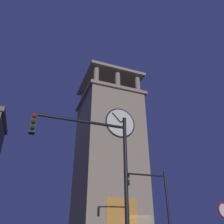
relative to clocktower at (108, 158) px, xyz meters
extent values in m
cube|color=gray|center=(0.00, -0.03, -0.59)|extent=(7.06, 7.76, 16.80)
cube|color=gray|center=(0.00, -0.03, 8.00)|extent=(7.66, 8.36, 0.40)
cylinder|color=gray|center=(-2.93, 3.26, 9.47)|extent=(0.70, 0.70, 2.54)
cylinder|color=gray|center=(0.00, 3.26, 9.47)|extent=(0.70, 0.70, 2.54)
cylinder|color=gray|center=(2.93, 3.26, 9.47)|extent=(0.70, 0.70, 2.54)
cylinder|color=gray|center=(-2.93, -3.31, 9.47)|extent=(0.70, 0.70, 2.54)
cylinder|color=gray|center=(0.00, -3.31, 9.47)|extent=(0.70, 0.70, 2.54)
cylinder|color=gray|center=(2.93, -3.31, 9.47)|extent=(0.70, 0.70, 2.54)
cube|color=gray|center=(0.00, -0.03, 10.94)|extent=(7.66, 8.36, 0.40)
cylinder|color=black|center=(0.00, -0.03, 12.57)|extent=(0.12, 0.12, 2.86)
cylinder|color=silver|center=(0.00, 3.92, 3.17)|extent=(3.48, 0.12, 3.48)
torus|color=black|center=(0.00, 3.94, 3.17)|extent=(3.64, 0.16, 3.64)
cube|color=black|center=(-0.35, 4.02, 3.50)|extent=(0.78, 0.06, 0.75)
cube|color=black|center=(0.52, 4.02, 3.70)|extent=(1.12, 0.06, 1.14)
cube|color=orange|center=(0.00, 3.81, -6.99)|extent=(3.20, 0.24, 4.00)
cylinder|color=black|center=(5.49, 16.99, -5.98)|extent=(0.16, 0.16, 6.03)
cylinder|color=black|center=(7.39, 16.99, -3.44)|extent=(3.81, 0.12, 0.12)
cube|color=black|center=(9.30, 16.99, -3.86)|extent=(0.22, 0.30, 0.75)
sphere|color=red|center=(9.30, 17.17, -3.59)|extent=(0.16, 0.16, 0.16)
sphere|color=#392705|center=(9.30, 17.17, -3.84)|extent=(0.16, 0.16, 0.16)
sphere|color=#063316|center=(9.30, 17.17, -4.09)|extent=(0.16, 0.16, 0.16)
cylinder|color=black|center=(-0.34, 11.12, -6.39)|extent=(0.16, 0.16, 5.20)
cylinder|color=black|center=(1.18, 11.12, -4.14)|extent=(3.04, 0.12, 0.12)
cube|color=black|center=(2.70, 11.12, -4.56)|extent=(0.22, 0.30, 0.75)
sphere|color=#360505|center=(2.70, 11.30, -4.29)|extent=(0.16, 0.16, 0.16)
sphere|color=orange|center=(2.70, 11.30, -4.54)|extent=(0.16, 0.16, 0.16)
sphere|color=#063316|center=(2.70, 11.30, -4.79)|extent=(0.16, 0.16, 0.16)
cylinder|color=white|center=(-0.37, 15.93, -6.64)|extent=(0.70, 0.04, 0.70)
torus|color=red|center=(-0.37, 15.95, -6.64)|extent=(0.78, 0.08, 0.78)
camera|label=1|loc=(9.25, 25.18, -7.22)|focal=35.18mm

